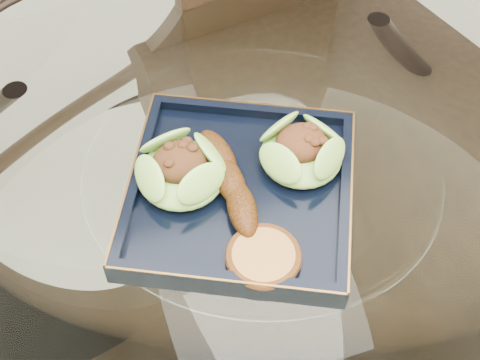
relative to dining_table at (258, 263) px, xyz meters
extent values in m
cylinder|color=white|center=(0.00, 0.00, 0.16)|extent=(1.10, 1.10, 0.01)
torus|color=black|center=(0.00, 0.00, 0.16)|extent=(1.13, 1.13, 0.02)
cylinder|color=black|center=(0.28, 0.28, -0.22)|extent=(0.04, 0.04, 0.75)
cylinder|color=black|center=(-0.28, 0.28, -0.22)|extent=(0.04, 0.04, 0.75)
cube|color=#311E10|center=(0.20, 0.27, -0.18)|extent=(0.46, 0.46, 0.04)
cube|color=#311E10|center=(0.16, 0.43, 0.07)|extent=(0.36, 0.11, 0.41)
cylinder|color=#311E10|center=(0.08, 0.07, -0.40)|extent=(0.03, 0.03, 0.40)
cylinder|color=#311E10|center=(0.40, 0.15, -0.40)|extent=(0.03, 0.03, 0.40)
cylinder|color=#311E10|center=(0.00, 0.39, -0.40)|extent=(0.03, 0.03, 0.40)
cylinder|color=#311E10|center=(0.32, 0.46, -0.40)|extent=(0.03, 0.03, 0.40)
cube|color=black|center=(-0.03, 0.00, 0.17)|extent=(0.35, 0.35, 0.02)
ellipsoid|color=#5EA32F|center=(-0.09, 0.03, 0.20)|extent=(0.12, 0.12, 0.04)
ellipsoid|color=#57902A|center=(0.06, 0.02, 0.20)|extent=(0.12, 0.12, 0.04)
ellipsoid|color=#552909|center=(-0.04, 0.01, 0.20)|extent=(0.04, 0.16, 0.03)
cylinder|color=#BB783E|center=(-0.03, -0.10, 0.19)|extent=(0.09, 0.09, 0.01)
camera|label=1|loc=(-0.16, -0.46, 0.84)|focal=50.00mm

